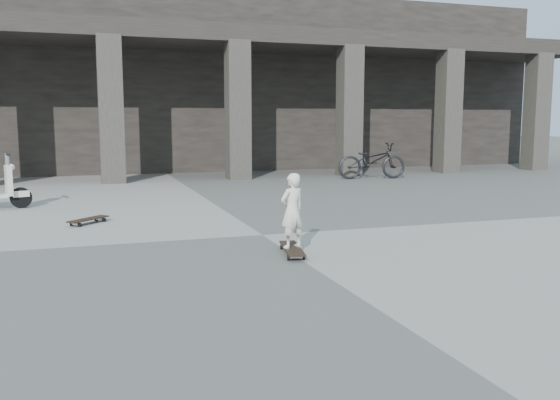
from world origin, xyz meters
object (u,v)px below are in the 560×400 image
object	(u,v)px
longboard	(292,249)
skateboard_spare	(88,220)
bicycle	(372,161)
child	(292,211)

from	to	relation	value
longboard	skateboard_spare	distance (m)	4.07
longboard	bicycle	bearing A→B (deg)	-22.12
longboard	skateboard_spare	xyz separation A→B (m)	(-2.50, 3.22, -0.00)
longboard	skateboard_spare	bearing A→B (deg)	48.34
child	bicycle	world-z (taller)	bicycle
longboard	skateboard_spare	world-z (taller)	skateboard_spare
bicycle	child	bearing A→B (deg)	156.85
skateboard_spare	bicycle	size ratio (longest dim) A/B	0.35
skateboard_spare	bicycle	bearing A→B (deg)	-10.48
skateboard_spare	child	size ratio (longest dim) A/B	0.72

